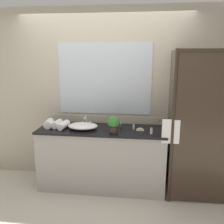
% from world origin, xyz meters
% --- Properties ---
extents(ground_plane, '(8.00, 8.00, 0.00)m').
position_xyz_m(ground_plane, '(0.00, 0.00, 0.00)').
color(ground_plane, beige).
extents(wall_back_with_mirror, '(4.40, 0.06, 2.60)m').
position_xyz_m(wall_back_with_mirror, '(0.00, 0.34, 1.31)').
color(wall_back_with_mirror, '#B2A893').
rests_on(wall_back_with_mirror, ground_plane).
extents(vanity_cabinet, '(1.80, 0.58, 0.90)m').
position_xyz_m(vanity_cabinet, '(0.00, 0.01, 0.45)').
color(vanity_cabinet, '#9E9993').
rests_on(vanity_cabinet, ground_plane).
extents(shower_enclosure, '(1.20, 0.59, 2.00)m').
position_xyz_m(shower_enclosure, '(1.28, -0.19, 1.03)').
color(shower_enclosure, '#2D2319').
rests_on(shower_enclosure, ground_plane).
extents(sink_basin, '(0.42, 0.32, 0.09)m').
position_xyz_m(sink_basin, '(-0.26, -0.03, 0.94)').
color(sink_basin, white).
rests_on(sink_basin, vanity_cabinet).
extents(faucet, '(0.17, 0.16, 0.14)m').
position_xyz_m(faucet, '(-0.26, 0.16, 0.95)').
color(faucet, silver).
rests_on(faucet, vanity_cabinet).
extents(potted_plant, '(0.17, 0.17, 0.22)m').
position_xyz_m(potted_plant, '(0.19, -0.12, 1.02)').
color(potted_plant, '#473828').
rests_on(potted_plant, vanity_cabinet).
extents(soap_dish, '(0.10, 0.07, 0.04)m').
position_xyz_m(soap_dish, '(0.55, 0.00, 0.91)').
color(soap_dish, silver).
rests_on(soap_dish, vanity_cabinet).
extents(amenity_bottle_body_wash, '(0.02, 0.02, 0.07)m').
position_xyz_m(amenity_bottle_body_wash, '(0.26, 0.11, 0.93)').
color(amenity_bottle_body_wash, '#4C7056').
rests_on(amenity_bottle_body_wash, vanity_cabinet).
extents(amenity_bottle_shampoo, '(0.03, 0.03, 0.09)m').
position_xyz_m(amenity_bottle_shampoo, '(0.69, -0.14, 0.94)').
color(amenity_bottle_shampoo, silver).
rests_on(amenity_bottle_shampoo, vanity_cabinet).
extents(amenity_bottle_lotion, '(0.03, 0.03, 0.08)m').
position_xyz_m(amenity_bottle_lotion, '(0.45, 0.04, 0.94)').
color(amenity_bottle_lotion, silver).
rests_on(amenity_bottle_lotion, vanity_cabinet).
extents(rolled_towel_near_edge, '(0.14, 0.20, 0.12)m').
position_xyz_m(rolled_towel_near_edge, '(-0.76, -0.03, 0.96)').
color(rolled_towel_near_edge, white).
rests_on(rolled_towel_near_edge, vanity_cabinet).
extents(rolled_towel_middle, '(0.11, 0.22, 0.10)m').
position_xyz_m(rolled_towel_middle, '(-0.65, 0.00, 0.95)').
color(rolled_towel_middle, white).
rests_on(rolled_towel_middle, vanity_cabinet).
extents(rolled_towel_far_edge, '(0.13, 0.25, 0.10)m').
position_xyz_m(rolled_towel_far_edge, '(-0.54, -0.04, 0.95)').
color(rolled_towel_far_edge, white).
rests_on(rolled_towel_far_edge, vanity_cabinet).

